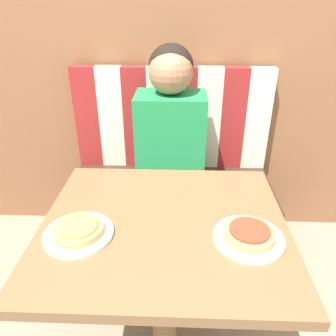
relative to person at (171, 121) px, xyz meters
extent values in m
cube|color=brown|center=(0.00, 0.32, 0.46)|extent=(7.00, 0.05, 2.60)
cube|color=#382319|center=(0.00, 0.00, -0.60)|extent=(1.12, 0.54, 0.47)
cube|color=maroon|center=(-0.49, 0.23, -0.07)|extent=(0.14, 0.07, 0.59)
cube|color=beige|center=(-0.35, 0.23, -0.07)|extent=(0.14, 0.07, 0.59)
cube|color=maroon|center=(-0.21, 0.23, -0.07)|extent=(0.14, 0.07, 0.59)
cube|color=beige|center=(-0.07, 0.23, -0.07)|extent=(0.14, 0.07, 0.59)
cube|color=maroon|center=(0.07, 0.23, -0.07)|extent=(0.14, 0.07, 0.59)
cube|color=beige|center=(0.21, 0.23, -0.07)|extent=(0.14, 0.07, 0.59)
cube|color=maroon|center=(0.35, 0.23, -0.07)|extent=(0.14, 0.07, 0.59)
cube|color=beige|center=(0.49, 0.23, -0.07)|extent=(0.14, 0.07, 0.59)
cube|color=brown|center=(0.00, -0.69, -0.12)|extent=(0.82, 0.73, 0.03)
cylinder|color=brown|center=(0.00, -0.69, -0.49)|extent=(0.10, 0.10, 0.70)
cube|color=#1E8447|center=(0.00, 0.00, -0.12)|extent=(0.35, 0.24, 0.51)
sphere|color=#9E7051|center=(0.00, 0.00, 0.24)|extent=(0.21, 0.21, 0.21)
sphere|color=black|center=(0.00, 0.02, 0.26)|extent=(0.22, 0.22, 0.22)
cylinder|color=white|center=(-0.27, -0.77, -0.10)|extent=(0.22, 0.22, 0.01)
cylinder|color=white|center=(0.27, -0.77, -0.10)|extent=(0.22, 0.22, 0.01)
cylinder|color=tan|center=(-0.27, -0.77, -0.08)|extent=(0.16, 0.16, 0.02)
cylinder|color=gold|center=(-0.27, -0.77, -0.07)|extent=(0.13, 0.13, 0.01)
cylinder|color=tan|center=(0.27, -0.77, -0.08)|extent=(0.16, 0.16, 0.02)
cylinder|color=#B73823|center=(0.27, -0.77, -0.07)|extent=(0.13, 0.13, 0.01)
camera|label=1|loc=(0.05, -1.57, 0.57)|focal=35.00mm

